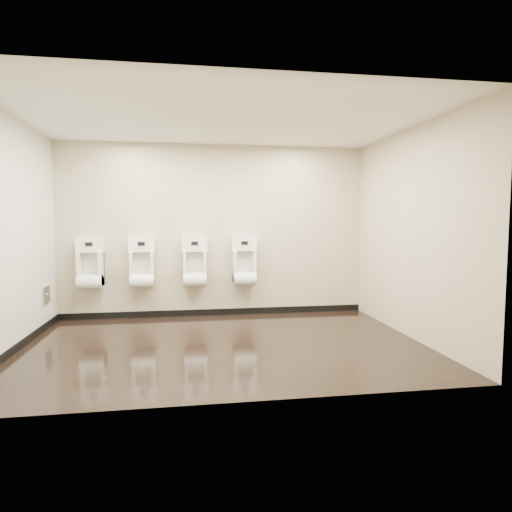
{
  "coord_description": "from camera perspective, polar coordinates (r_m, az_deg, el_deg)",
  "views": [
    {
      "loc": [
        -0.43,
        -5.3,
        1.56
      ],
      "look_at": [
        0.49,
        0.55,
        1.08
      ],
      "focal_mm": 30.0,
      "sensor_mm": 36.0,
      "label": 1
    }
  ],
  "objects": [
    {
      "name": "ground",
      "position": [
        5.54,
        -4.21,
        -11.69
      ],
      "size": [
        5.0,
        3.5,
        0.0
      ],
      "primitive_type": "cube",
      "color": "black",
      "rests_on": "ground"
    },
    {
      "name": "ceiling",
      "position": [
        5.46,
        -4.4,
        17.78
      ],
      "size": [
        5.0,
        3.5,
        0.0
      ],
      "primitive_type": "cube",
      "color": "silver"
    },
    {
      "name": "back_wall",
      "position": [
        7.07,
        -5.44,
        3.35
      ],
      "size": [
        5.0,
        0.02,
        2.8
      ],
      "primitive_type": "cube",
      "color": "#BEAC8D",
      "rests_on": "ground"
    },
    {
      "name": "front_wall",
      "position": [
        3.58,
        -2.05,
        2.09
      ],
      "size": [
        5.0,
        0.02,
        2.8
      ],
      "primitive_type": "cube",
      "color": "#BEAC8D",
      "rests_on": "ground"
    },
    {
      "name": "left_wall",
      "position": [
        5.7,
        -30.27,
        2.42
      ],
      "size": [
        0.02,
        3.5,
        2.8
      ],
      "primitive_type": "cube",
      "color": "#BEAC8D",
      "rests_on": "ground"
    },
    {
      "name": "right_wall",
      "position": [
        6.06,
        20.02,
        2.87
      ],
      "size": [
        0.02,
        3.5,
        2.8
      ],
      "primitive_type": "cube",
      "color": "#BEAC8D",
      "rests_on": "ground"
    },
    {
      "name": "tile_overlay_left",
      "position": [
        5.69,
        -30.22,
        2.42
      ],
      "size": [
        0.01,
        3.5,
        2.8
      ],
      "primitive_type": "cube",
      "color": "white",
      "rests_on": "ground"
    },
    {
      "name": "skirting_back",
      "position": [
        7.21,
        -5.35,
        -7.43
      ],
      "size": [
        5.0,
        0.02,
        0.1
      ],
      "primitive_type": "cube",
      "color": "black",
      "rests_on": "ground"
    },
    {
      "name": "skirting_left",
      "position": [
        5.89,
        -29.61,
        -10.82
      ],
      "size": [
        0.02,
        3.5,
        0.1
      ],
      "primitive_type": "cube",
      "color": "black",
      "rests_on": "ground"
    },
    {
      "name": "access_panel",
      "position": [
        6.9,
        -26.19,
        -4.65
      ],
      "size": [
        0.04,
        0.25,
        0.25
      ],
      "color": "#9E9EA3",
      "rests_on": "left_wall"
    },
    {
      "name": "urinal_0",
      "position": [
        7.12,
        -21.22,
        -1.36
      ],
      "size": [
        0.42,
        0.32,
        0.78
      ],
      "color": "white",
      "rests_on": "back_wall"
    },
    {
      "name": "urinal_1",
      "position": [
        6.99,
        -14.93,
        -1.31
      ],
      "size": [
        0.42,
        0.32,
        0.78
      ],
      "color": "white",
      "rests_on": "back_wall"
    },
    {
      "name": "urinal_2",
      "position": [
        6.95,
        -8.17,
        -1.23
      ],
      "size": [
        0.42,
        0.32,
        0.78
      ],
      "color": "white",
      "rests_on": "back_wall"
    },
    {
      "name": "urinal_3",
      "position": [
        7.01,
        -1.59,
        -1.14
      ],
      "size": [
        0.42,
        0.32,
        0.78
      ],
      "color": "white",
      "rests_on": "back_wall"
    }
  ]
}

